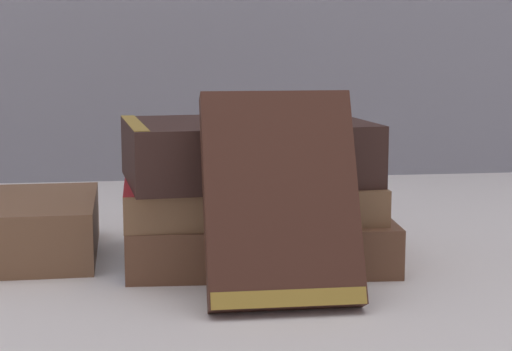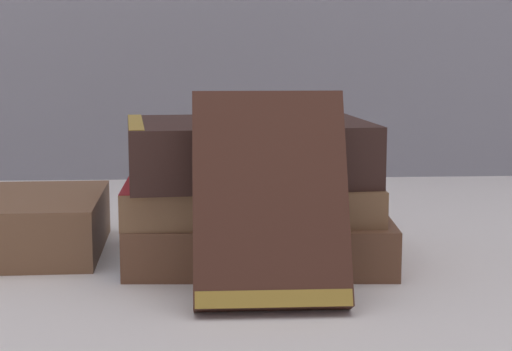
% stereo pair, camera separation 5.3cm
% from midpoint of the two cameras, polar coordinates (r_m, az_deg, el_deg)
% --- Properties ---
extents(ground_plane, '(3.00, 3.00, 0.00)m').
position_cam_midpoint_polar(ground_plane, '(0.74, -0.24, -5.78)').
color(ground_plane, silver).
extents(book_flat_bottom, '(0.23, 0.18, 0.04)m').
position_cam_midpoint_polar(book_flat_bottom, '(0.75, 1.89, -4.04)').
color(book_flat_bottom, brown).
rests_on(book_flat_bottom, ground_plane).
extents(book_flat_middle, '(0.21, 0.15, 0.03)m').
position_cam_midpoint_polar(book_flat_middle, '(0.74, 1.20, -1.39)').
color(book_flat_middle, brown).
rests_on(book_flat_middle, book_flat_bottom).
extents(book_flat_top, '(0.21, 0.16, 0.05)m').
position_cam_midpoint_polar(book_flat_top, '(0.73, 1.10, 1.65)').
color(book_flat_top, '#331E19').
rests_on(book_flat_top, book_flat_middle).
extents(book_leaning_front, '(0.11, 0.08, 0.15)m').
position_cam_midpoint_polar(book_leaning_front, '(0.61, 3.42, -2.05)').
color(book_leaning_front, '#422319').
rests_on(book_leaning_front, ground_plane).
extents(pocket_watch, '(0.05, 0.05, 0.01)m').
position_cam_midpoint_polar(pocket_watch, '(0.73, 5.43, 3.87)').
color(pocket_watch, white).
rests_on(pocket_watch, book_flat_top).
extents(reading_glasses, '(0.11, 0.07, 0.00)m').
position_cam_midpoint_polar(reading_glasses, '(0.91, -2.34, -2.88)').
color(reading_glasses, '#4C3828').
rests_on(reading_glasses, ground_plane).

